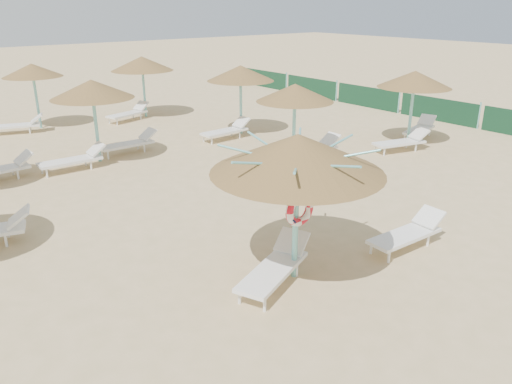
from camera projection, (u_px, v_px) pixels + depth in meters
ground at (300, 273)px, 9.73m from camera, size 120.00×120.00×0.00m
main_palapa at (298, 154)px, 8.76m from camera, size 3.14×3.14×2.81m
lounger_main_a at (276, 266)px, 9.28m from camera, size 2.09×1.35×0.73m
lounger_main_b at (408, 233)px, 10.66m from camera, size 1.95×0.66×0.70m
palapa_field at (114, 88)px, 16.59m from camera, size 19.74×13.67×2.71m
windbreak_fence at (368, 97)px, 24.98m from camera, size 0.08×19.84×1.10m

